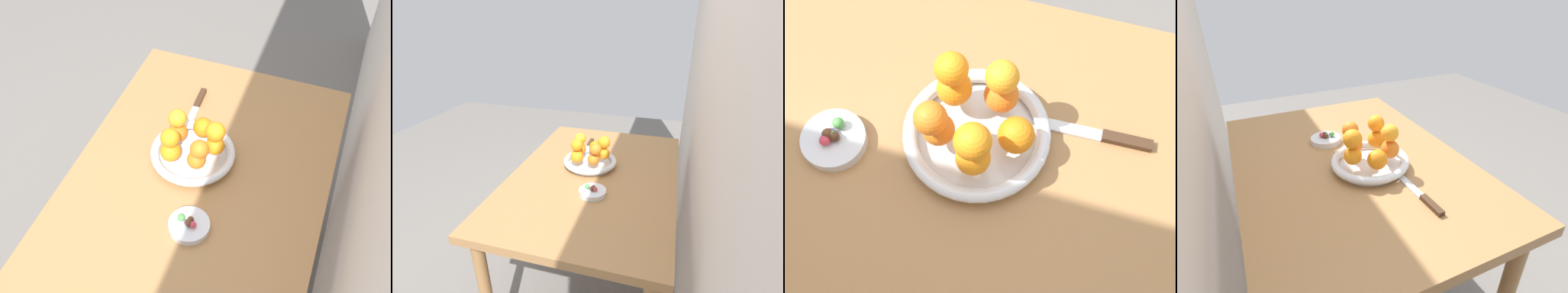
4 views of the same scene
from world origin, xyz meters
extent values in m
plane|color=slate|center=(0.00, 0.00, 0.00)|extent=(6.00, 6.00, 0.00)
cube|color=beige|center=(0.00, 0.47, 1.25)|extent=(4.00, 0.05, 2.50)
cube|color=#9E7042|center=(0.00, 0.00, 0.72)|extent=(1.10, 0.76, 0.04)
cylinder|color=#9E7042|center=(-0.49, -0.32, 0.35)|extent=(0.05, 0.05, 0.70)
cylinder|color=#9E7042|center=(-0.49, 0.32, 0.35)|extent=(0.05, 0.05, 0.70)
cylinder|color=silver|center=(-0.08, -0.04, 0.75)|extent=(0.22, 0.22, 0.01)
torus|color=silver|center=(-0.08, -0.04, 0.77)|extent=(0.26, 0.26, 0.03)
cylinder|color=silver|center=(0.16, 0.04, 0.75)|extent=(0.12, 0.12, 0.02)
sphere|color=orange|center=(-0.11, -0.10, 0.81)|extent=(0.06, 0.06, 0.06)
sphere|color=orange|center=(-0.02, -0.09, 0.81)|extent=(0.06, 0.06, 0.06)
sphere|color=orange|center=(-0.02, -0.01, 0.81)|extent=(0.06, 0.06, 0.06)
sphere|color=orange|center=(-0.09, 0.02, 0.81)|extent=(0.06, 0.06, 0.06)
sphere|color=orange|center=(-0.15, -0.03, 0.81)|extent=(0.06, 0.06, 0.06)
sphere|color=orange|center=(-0.02, -0.09, 0.87)|extent=(0.06, 0.06, 0.06)
sphere|color=orange|center=(-0.02, 0.00, 0.86)|extent=(0.06, 0.06, 0.06)
sphere|color=orange|center=(-0.11, -0.10, 0.87)|extent=(0.06, 0.06, 0.06)
sphere|color=orange|center=(-0.09, 0.02, 0.87)|extent=(0.06, 0.06, 0.06)
sphere|color=gold|center=(0.17, 0.05, 0.77)|extent=(0.01, 0.01, 0.01)
sphere|color=#472819|center=(0.17, 0.04, 0.77)|extent=(0.02, 0.02, 0.02)
sphere|color=#4C9947|center=(0.16, 0.01, 0.77)|extent=(0.02, 0.02, 0.02)
sphere|color=#8C4C99|center=(0.17, 0.03, 0.77)|extent=(0.01, 0.01, 0.01)
sphere|color=#472819|center=(0.16, 0.04, 0.77)|extent=(0.02, 0.02, 0.02)
sphere|color=#4C9947|center=(0.17, 0.04, 0.77)|extent=(0.02, 0.02, 0.02)
sphere|color=#C6384C|center=(0.17, 0.05, 0.77)|extent=(0.02, 0.02, 0.02)
cube|color=#3F2819|center=(-0.34, -0.11, 0.75)|extent=(0.09, 0.02, 0.01)
cube|color=silver|center=(-0.21, -0.11, 0.74)|extent=(0.17, 0.03, 0.01)
camera|label=1|loc=(0.85, 0.30, 1.90)|focal=45.00mm
camera|label=2|loc=(1.21, 0.31, 1.47)|focal=28.00mm
camera|label=3|loc=(-0.19, 0.32, 1.54)|focal=45.00mm
camera|label=4|loc=(-0.87, 0.32, 1.29)|focal=28.00mm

